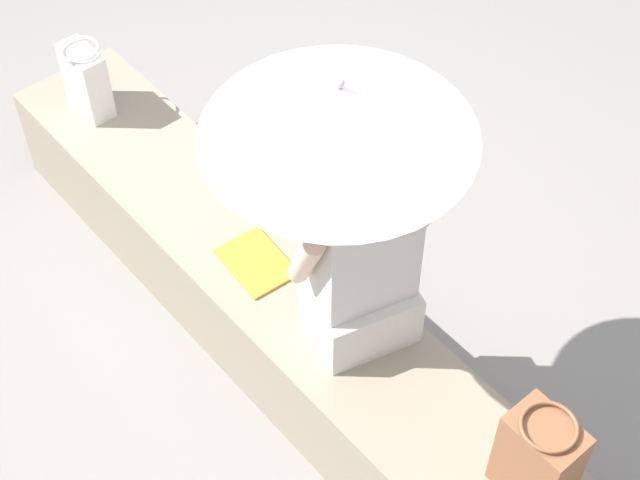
{
  "coord_description": "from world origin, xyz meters",
  "views": [
    {
      "loc": [
        -1.81,
        1.36,
        3.35
      ],
      "look_at": [
        -0.17,
        -0.04,
        0.8
      ],
      "focal_mm": 56.66,
      "sensor_mm": 36.0,
      "label": 1
    }
  ],
  "objects_px": {
    "parasol": "(339,112)",
    "magazine": "(256,262)",
    "tote_bag_canvas": "(538,458)",
    "person_seated": "(363,258)",
    "handbag_black": "(86,80)"
  },
  "relations": [
    {
      "from": "parasol",
      "to": "handbag_black",
      "type": "relative_size",
      "value": 3.47
    },
    {
      "from": "person_seated",
      "to": "handbag_black",
      "type": "height_order",
      "value": "person_seated"
    },
    {
      "from": "parasol",
      "to": "tote_bag_canvas",
      "type": "xyz_separation_m",
      "value": [
        -0.85,
        -0.06,
        -0.83
      ]
    },
    {
      "from": "parasol",
      "to": "person_seated",
      "type": "bearing_deg",
      "value": -135.64
    },
    {
      "from": "magazine",
      "to": "tote_bag_canvas",
      "type": "bearing_deg",
      "value": -171.19
    },
    {
      "from": "tote_bag_canvas",
      "to": "person_seated",
      "type": "bearing_deg",
      "value": -0.07
    },
    {
      "from": "person_seated",
      "to": "parasol",
      "type": "height_order",
      "value": "parasol"
    },
    {
      "from": "person_seated",
      "to": "handbag_black",
      "type": "xyz_separation_m",
      "value": [
        1.57,
        0.1,
        -0.23
      ]
    },
    {
      "from": "parasol",
      "to": "magazine",
      "type": "relative_size",
      "value": 4.04
    },
    {
      "from": "tote_bag_canvas",
      "to": "magazine",
      "type": "relative_size",
      "value": 1.33
    },
    {
      "from": "person_seated",
      "to": "tote_bag_canvas",
      "type": "height_order",
      "value": "person_seated"
    },
    {
      "from": "handbag_black",
      "to": "tote_bag_canvas",
      "type": "height_order",
      "value": "tote_bag_canvas"
    },
    {
      "from": "person_seated",
      "to": "tote_bag_canvas",
      "type": "relative_size",
      "value": 2.41
    },
    {
      "from": "handbag_black",
      "to": "magazine",
      "type": "height_order",
      "value": "handbag_black"
    },
    {
      "from": "parasol",
      "to": "tote_bag_canvas",
      "type": "height_order",
      "value": "parasol"
    }
  ]
}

